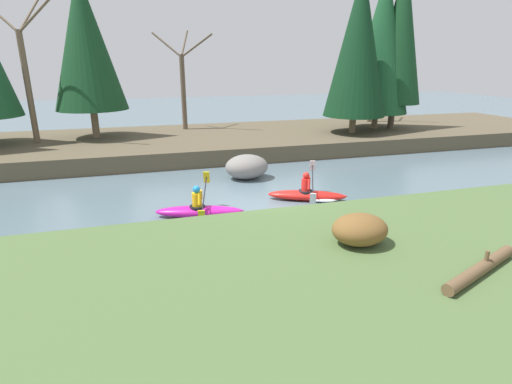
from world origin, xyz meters
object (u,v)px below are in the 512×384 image
at_px(driftwood_log, 481,269).
at_px(boulder_midstream, 247,167).
at_px(kayaker_lead, 310,195).
at_px(kayaker_middle, 203,211).

bearing_deg(driftwood_log, boulder_midstream, 79.59).
xyz_separation_m(kayaker_lead, boulder_midstream, (-1.41, 3.26, 0.30)).
distance_m(kayaker_lead, kayaker_middle, 3.86).
distance_m(kayaker_lead, boulder_midstream, 3.56).
height_order(kayaker_lead, driftwood_log, kayaker_lead).
bearing_deg(boulder_midstream, kayaker_lead, -66.63).
bearing_deg(kayaker_lead, driftwood_log, -62.26).
relative_size(boulder_midstream, driftwood_log, 0.73).
distance_m(kayaker_lead, driftwood_log, 6.77).
bearing_deg(kayaker_middle, driftwood_log, -40.12).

